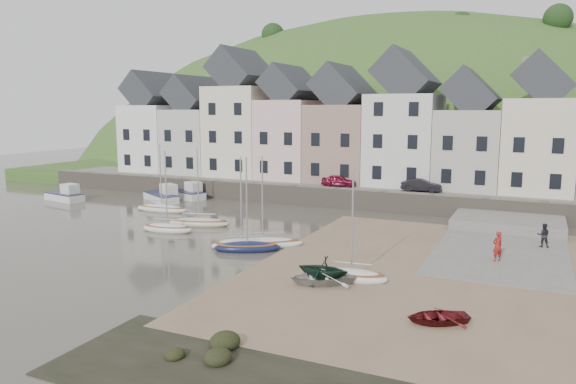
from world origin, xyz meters
The scene contains 26 objects.
ground centered at (0.00, 0.00, 0.00)m, with size 160.00×160.00×0.00m, color #484338.
quay_land centered at (0.00, 32.00, 0.75)m, with size 90.00×30.00×1.50m, color #3A5D25.
quay_street centered at (0.00, 20.50, 1.55)m, with size 70.00×7.00×0.10m, color slate.
seawall centered at (0.00, 17.00, 0.90)m, with size 70.00×1.20×1.80m, color slate.
beach centered at (11.00, 0.00, 0.03)m, with size 18.00×26.00×0.06m, color brown.
slipway centered at (15.00, 8.00, 0.06)m, with size 8.00×18.00×0.12m, color slate.
hillside centered at (-5.00, 60.00, -17.99)m, with size 134.40×84.00×84.00m.
townhouse_terrace centered at (1.76, 24.00, 7.32)m, with size 61.05×8.00×13.93m.
sailboat_0 centered at (-13.69, 8.51, 0.26)m, with size 5.22×1.90×6.32m.
sailboat_1 centered at (-8.22, 2.13, 0.27)m, with size 4.22×2.12×6.32m.
sailboat_2 centered at (-7.24, 4.89, 0.26)m, with size 5.16×2.83×6.32m.
sailboat_3 centered at (-0.75, 0.26, 0.27)m, with size 4.17×3.48×6.32m.
sailboat_4 centered at (0.38, 1.11, 0.26)m, with size 5.47×4.06×6.32m.
sailboat_5 centered at (-0.06, -0.21, 0.26)m, with size 4.53×3.25×6.32m.
sailboat_6 centered at (8.03, -3.20, 0.27)m, with size 4.08×1.89×6.32m.
motorboat_0 centered at (-16.96, 12.89, 0.58)m, with size 5.40×4.16×1.70m.
motorboat_1 centered at (-26.01, 9.07, 0.58)m, with size 4.81×2.61×1.70m.
motorboat_2 centered at (-15.65, 15.45, 0.58)m, with size 4.87×3.36×1.70m.
rowboat_white centered at (6.84, -4.57, 0.41)m, with size 2.43×3.40×0.71m, color beige.
rowboat_green centered at (6.79, -4.27, 0.78)m, with size 2.37×2.75×1.45m, color black.
rowboat_red centered at (13.26, -7.40, 0.34)m, with size 1.92×2.69×0.56m, color maroon.
person_red centered at (14.91, 3.65, 1.03)m, with size 0.66×0.43×1.81m, color maroon.
person_dark centered at (17.44, 8.43, 0.91)m, with size 0.77×0.60×1.58m, color black.
car_left centered at (-0.77, 19.50, 2.17)m, with size 1.35×3.34×1.14m, color maroon.
car_right centered at (7.25, 19.50, 2.19)m, with size 1.26×3.60×1.19m, color black.
shore_rocks centered at (8.12, -15.10, 0.11)m, with size 14.00×6.03×0.77m.
Camera 1 is at (16.71, -30.19, 9.21)m, focal length 33.76 mm.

